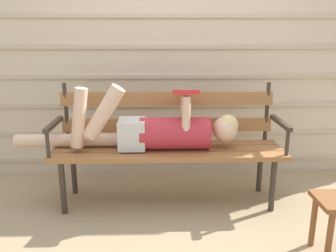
% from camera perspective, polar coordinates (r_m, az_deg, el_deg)
% --- Properties ---
extents(ground_plane, '(12.00, 12.00, 0.00)m').
position_cam_1_polar(ground_plane, '(2.73, 0.08, -13.53)').
color(ground_plane, tan).
extents(house_siding, '(4.29, 0.08, 2.10)m').
position_cam_1_polar(house_siding, '(3.19, -0.32, 10.53)').
color(house_siding, beige).
rests_on(house_siding, ground).
extents(park_bench, '(1.77, 0.45, 0.92)m').
position_cam_1_polar(park_bench, '(2.72, -0.04, -2.18)').
color(park_bench, '#9E6638').
rests_on(park_bench, ground).
extents(reclining_person, '(1.71, 0.25, 0.51)m').
position_cam_1_polar(reclining_person, '(2.63, -2.12, -0.61)').
color(reclining_person, '#B72D38').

